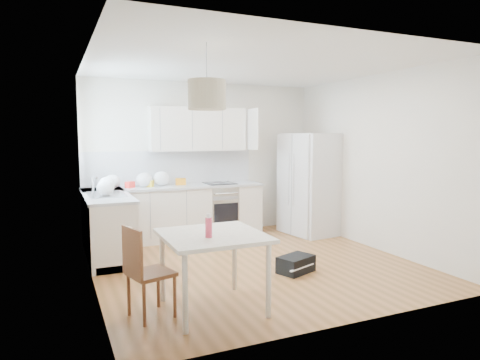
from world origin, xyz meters
The scene contains 29 objects.
floor centered at (0.00, 0.00, 0.00)m, with size 4.20×4.20×0.00m, color brown.
ceiling centered at (0.00, 0.00, 2.70)m, with size 4.20×4.20×0.00m, color white.
wall_back centered at (0.00, 2.10, 1.35)m, with size 4.20×4.20×0.00m, color white.
wall_left centered at (-2.10, 0.00, 1.35)m, with size 4.20×4.20×0.00m, color white.
wall_right centered at (2.10, 0.00, 1.35)m, with size 4.20×4.20×0.00m, color white.
window_glassblock centered at (-2.09, 1.15, 1.75)m, with size 0.02×1.00×1.00m, color #BFE0F9.
cabinets_back centered at (-0.60, 1.80, 0.44)m, with size 3.00×0.60×0.88m, color silver.
cabinets_left centered at (-1.80, 1.20, 0.44)m, with size 0.60×1.80×0.88m, color silver.
counter_back centered at (-0.60, 1.80, 0.90)m, with size 3.02×0.64×0.04m, color #A5A7AA.
counter_left centered at (-1.80, 1.20, 0.90)m, with size 0.64×1.82×0.04m, color #A5A7AA.
backsplash_back centered at (-0.60, 2.09, 1.21)m, with size 3.00×0.01×0.58m, color white.
backsplash_left centered at (-2.09, 1.20, 1.21)m, with size 0.01×1.80×0.58m, color white.
upper_cabinets centered at (-0.15, 1.94, 1.88)m, with size 1.70×0.32×0.75m, color silver.
range_oven centered at (0.20, 1.80, 0.44)m, with size 0.50×0.61×0.88m, color #B0B2B5, non-canonical shape.
sink centered at (-1.80, 1.15, 0.92)m, with size 0.50×0.80×0.16m, color #B0B2B5, non-canonical shape.
refrigerator centered at (1.73, 1.22, 0.90)m, with size 0.86×0.90×1.80m, color silver, non-canonical shape.
dining_table centered at (-1.04, -1.25, 0.70)m, with size 1.00×1.00×0.78m.
dining_chair centered at (-1.66, -1.18, 0.46)m, with size 0.38×0.38×0.91m, color #533519, non-canonical shape.
drink_bottle centered at (-1.13, -1.38, 0.90)m, with size 0.07×0.07×0.23m, color #D53B59.
gym_bag centered at (0.34, -0.58, 0.11)m, with size 0.46×0.30×0.21m, color black.
pendant_lamp centered at (-1.03, -1.05, 2.18)m, with size 0.39×0.39×0.30m, color #C2B695.
grocery_bag_a centered at (-1.64, 1.79, 1.03)m, with size 0.25×0.21×0.23m, color white.
grocery_bag_b centered at (-1.12, 1.82, 1.04)m, with size 0.26×0.22×0.24m, color white.
grocery_bag_c centered at (-0.84, 1.84, 1.04)m, with size 0.27×0.23×0.25m, color white.
grocery_bag_d centered at (-1.76, 1.45, 1.03)m, with size 0.25×0.21×0.23m, color white.
grocery_bag_e centered at (-1.83, 1.01, 1.03)m, with size 0.24×0.20×0.21m, color white.
snack_orange centered at (-0.49, 1.87, 0.98)m, with size 0.17×0.11×0.12m, color #CA7211.
snack_yellow centered at (-1.06, 1.82, 0.97)m, with size 0.16×0.10×0.11m, color gold.
snack_red centered at (-1.36, 1.80, 0.97)m, with size 0.15×0.09×0.10m, color red.
Camera 1 is at (-2.49, -5.23, 1.77)m, focal length 32.00 mm.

